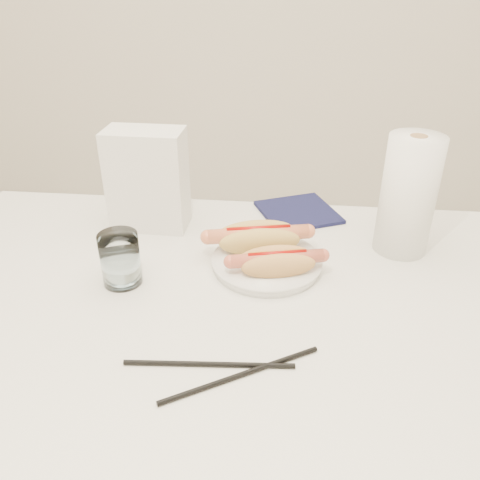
# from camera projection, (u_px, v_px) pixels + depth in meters

# --- Properties ---
(table) EXTENTS (1.20, 0.80, 0.75)m
(table) POSITION_uv_depth(u_px,v_px,m) (207.00, 322.00, 0.91)
(table) COLOR white
(table) RESTS_ON ground
(plate) EXTENTS (0.26, 0.26, 0.02)m
(plate) POSITION_uv_depth(u_px,v_px,m) (267.00, 264.00, 0.96)
(plate) COLOR white
(plate) RESTS_ON table
(hotdog_left) EXTENTS (0.20, 0.11, 0.05)m
(hotdog_left) POSITION_uv_depth(u_px,v_px,m) (258.00, 238.00, 0.97)
(hotdog_left) COLOR tan
(hotdog_left) RESTS_ON plate
(hotdog_right) EXTENTS (0.17, 0.10, 0.05)m
(hotdog_right) POSITION_uv_depth(u_px,v_px,m) (277.00, 262.00, 0.90)
(hotdog_right) COLOR tan
(hotdog_right) RESTS_ON plate
(water_glass) EXTENTS (0.07, 0.07, 0.10)m
(water_glass) POSITION_uv_depth(u_px,v_px,m) (120.00, 259.00, 0.89)
(water_glass) COLOR white
(water_glass) RESTS_ON table
(chopstick_near) EXTENTS (0.25, 0.03, 0.01)m
(chopstick_near) POSITION_uv_depth(u_px,v_px,m) (209.00, 364.00, 0.72)
(chopstick_near) COLOR black
(chopstick_near) RESTS_ON table
(chopstick_far) EXTENTS (0.22, 0.14, 0.01)m
(chopstick_far) POSITION_uv_depth(u_px,v_px,m) (242.00, 375.00, 0.71)
(chopstick_far) COLOR black
(chopstick_far) RESTS_ON table
(napkin_box) EXTENTS (0.17, 0.10, 0.22)m
(napkin_box) POSITION_uv_depth(u_px,v_px,m) (148.00, 180.00, 1.06)
(napkin_box) COLOR silver
(napkin_box) RESTS_ON table
(navy_napkin) EXTENTS (0.22, 0.22, 0.01)m
(navy_napkin) POSITION_uv_depth(u_px,v_px,m) (298.00, 212.00, 1.16)
(navy_napkin) COLOR #111438
(navy_napkin) RESTS_ON table
(paper_towel_roll) EXTENTS (0.12, 0.12, 0.24)m
(paper_towel_roll) POSITION_uv_depth(u_px,v_px,m) (408.00, 196.00, 0.96)
(paper_towel_roll) COLOR white
(paper_towel_roll) RESTS_ON table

